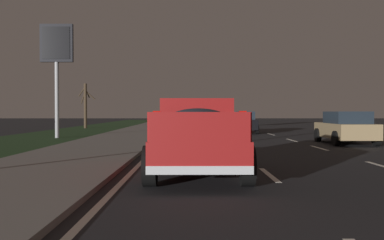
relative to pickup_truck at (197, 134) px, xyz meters
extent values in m
plane|color=black|center=(17.45, -3.50, -0.98)|extent=(144.00, 144.00, 0.00)
cube|color=slate|center=(17.45, 3.95, -0.92)|extent=(108.00, 4.00, 0.12)
cube|color=#1E3819|center=(17.45, 8.95, -0.98)|extent=(108.00, 6.00, 0.01)
cube|color=silver|center=(1.42, -5.25, -0.98)|extent=(2.40, 0.14, 0.01)
cube|color=silver|center=(7.72, -5.25, -0.98)|extent=(2.40, 0.14, 0.01)
cube|color=silver|center=(12.85, -5.25, -0.98)|extent=(2.40, 0.14, 0.01)
cube|color=silver|center=(19.00, -5.25, -0.98)|extent=(2.40, 0.14, 0.01)
cube|color=silver|center=(25.45, -5.25, -0.98)|extent=(2.40, 0.14, 0.01)
cube|color=silver|center=(31.98, -5.25, -0.98)|extent=(2.40, 0.14, 0.01)
cube|color=silver|center=(37.86, -5.25, -0.98)|extent=(2.40, 0.14, 0.01)
cube|color=silver|center=(43.40, -5.25, -0.98)|extent=(2.40, 0.14, 0.01)
cube|color=silver|center=(49.85, -5.25, -0.98)|extent=(2.40, 0.14, 0.01)
cube|color=silver|center=(56.07, -5.25, -0.98)|extent=(2.40, 0.14, 0.01)
cube|color=silver|center=(61.97, -5.25, -0.98)|extent=(2.40, 0.14, 0.01)
cube|color=silver|center=(67.45, -5.25, -0.98)|extent=(2.40, 0.14, 0.01)
cube|color=silver|center=(-0.20, -1.75, -0.98)|extent=(2.40, 0.14, 0.01)
cube|color=silver|center=(6.36, -1.75, -0.98)|extent=(2.40, 0.14, 0.01)
cube|color=silver|center=(12.10, -1.75, -0.98)|extent=(2.40, 0.14, 0.01)
cube|color=silver|center=(17.64, -1.75, -0.98)|extent=(2.40, 0.14, 0.01)
cube|color=silver|center=(23.32, -1.75, -0.98)|extent=(2.40, 0.14, 0.01)
cube|color=silver|center=(30.16, -1.75, -0.98)|extent=(2.40, 0.14, 0.01)
cube|color=silver|center=(35.90, -1.75, -0.98)|extent=(2.40, 0.14, 0.01)
cube|color=silver|center=(41.71, -1.75, -0.98)|extent=(2.40, 0.14, 0.01)
cube|color=silver|center=(47.94, -1.75, -0.98)|extent=(2.40, 0.14, 0.01)
cube|color=silver|center=(53.64, -1.75, -0.98)|extent=(2.40, 0.14, 0.01)
cube|color=silver|center=(60.29, -1.75, -0.98)|extent=(2.40, 0.14, 0.01)
cube|color=silver|center=(66.16, -1.75, -0.98)|extent=(2.40, 0.14, 0.01)
cube|color=silver|center=(17.45, 1.65, -0.98)|extent=(108.00, 0.14, 0.01)
cube|color=maroon|center=(-0.06, 0.00, -0.31)|extent=(5.41, 2.03, 0.60)
cube|color=maroon|center=(1.13, 0.00, 0.44)|extent=(2.17, 1.85, 0.90)
cube|color=#1E2833|center=(0.08, 0.00, 0.49)|extent=(0.05, 1.44, 0.50)
cube|color=maroon|center=(-1.14, 0.93, 0.27)|extent=(3.02, 0.10, 0.56)
cube|color=maroon|center=(-1.13, -0.95, 0.27)|extent=(3.02, 0.10, 0.56)
cube|color=maroon|center=(-2.72, -0.01, 0.27)|extent=(0.09, 1.88, 0.56)
cube|color=silver|center=(-2.72, -0.01, -0.53)|extent=(0.13, 2.00, 0.16)
cube|color=red|center=(-2.71, 0.79, 0.47)|extent=(0.06, 0.14, 0.20)
cube|color=red|center=(-2.70, -0.81, 0.47)|extent=(0.06, 0.14, 0.20)
ellipsoid|color=#232833|center=(-1.14, -0.01, 0.31)|extent=(2.60, 1.53, 0.64)
sphere|color=silver|center=(-0.64, 0.36, 0.17)|extent=(0.40, 0.40, 0.40)
sphere|color=beige|center=(-1.74, -0.31, 0.15)|extent=(0.34, 0.34, 0.34)
cylinder|color=black|center=(1.72, 1.01, -0.56)|extent=(0.84, 0.28, 0.84)
cylinder|color=black|center=(1.73, -0.99, -0.56)|extent=(0.84, 0.28, 0.84)
cylinder|color=black|center=(-1.84, 0.99, -0.56)|extent=(0.84, 0.28, 0.84)
cylinder|color=black|center=(-1.83, -1.01, -0.56)|extent=(0.84, 0.28, 0.84)
cube|color=#9E845B|center=(10.24, -7.22, -0.35)|extent=(4.43, 1.87, 0.70)
cube|color=#1E2833|center=(9.99, -7.21, 0.28)|extent=(2.49, 1.62, 0.56)
cylinder|color=black|center=(11.75, -6.34, -0.64)|extent=(0.68, 0.22, 0.68)
cylinder|color=black|center=(11.72, -8.14, -0.64)|extent=(0.68, 0.22, 0.68)
cylinder|color=black|center=(8.76, -6.30, -0.64)|extent=(0.68, 0.22, 0.68)
cylinder|color=black|center=(8.73, -8.10, -0.64)|extent=(0.68, 0.22, 0.68)
cube|color=red|center=(8.09, -7.19, -0.30)|extent=(0.10, 1.51, 0.10)
cube|color=black|center=(20.78, -3.41, -0.35)|extent=(4.43, 1.87, 0.70)
cube|color=#1E2833|center=(20.53, -3.41, 0.28)|extent=(2.49, 1.62, 0.56)
cylinder|color=black|center=(22.26, -2.49, -0.64)|extent=(0.68, 0.22, 0.68)
cylinder|color=black|center=(22.28, -4.29, -0.64)|extent=(0.68, 0.22, 0.68)
cylinder|color=black|center=(19.27, -2.53, -0.64)|extent=(0.68, 0.22, 0.68)
cylinder|color=black|center=(19.29, -4.33, -0.64)|extent=(0.68, 0.22, 0.68)
cube|color=red|center=(18.63, -3.44, -0.30)|extent=(0.10, 1.51, 0.10)
cylinder|color=#99999E|center=(14.95, 7.96, 2.33)|extent=(0.24, 0.24, 6.61)
cube|color=black|center=(14.95, 7.96, 4.53)|extent=(0.24, 1.90, 2.20)
cube|color=black|center=(14.82, 7.96, 4.53)|extent=(0.04, 1.60, 1.87)
cylinder|color=#423323|center=(30.02, 9.89, 1.08)|extent=(0.28, 0.28, 4.11)
cylinder|color=#423323|center=(30.42, 10.16, 1.93)|extent=(0.86, 0.66, 1.29)
cylinder|color=#423323|center=(30.49, 9.82, 2.29)|extent=(1.01, 0.27, 0.90)
cylinder|color=#423323|center=(30.49, 10.28, 2.47)|extent=(0.93, 0.92, 1.03)
cylinder|color=#423323|center=(30.17, 9.49, 2.07)|extent=(0.34, 0.90, 0.87)
camera|label=1|loc=(-10.96, 0.15, 0.56)|focal=41.62mm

